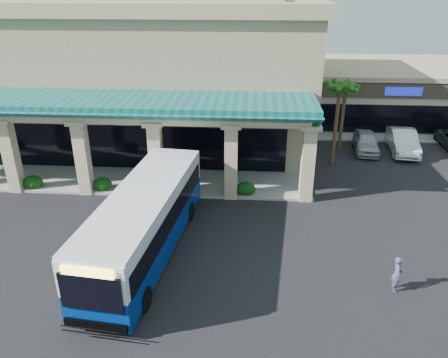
# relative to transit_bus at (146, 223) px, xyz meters

# --- Properties ---
(ground) EXTENTS (110.00, 110.00, 0.00)m
(ground) POSITION_rel_transit_bus_xyz_m (2.23, 1.00, -1.66)
(ground) COLOR black
(main_building) EXTENTS (30.80, 14.80, 11.35)m
(main_building) POSITION_rel_transit_bus_xyz_m (-5.77, 17.00, 4.01)
(main_building) COLOR tan
(main_building) RESTS_ON ground
(arcade) EXTENTS (30.00, 6.20, 5.70)m
(arcade) POSITION_rel_transit_bus_xyz_m (-5.77, 7.80, 1.19)
(arcade) COLOR #0E5555
(arcade) RESTS_ON ground
(strip_mall) EXTENTS (22.50, 12.50, 4.90)m
(strip_mall) POSITION_rel_transit_bus_xyz_m (20.23, 25.00, 0.79)
(strip_mall) COLOR beige
(strip_mall) RESTS_ON ground
(palm_0) EXTENTS (2.40, 2.40, 6.60)m
(palm_0) POSITION_rel_transit_bus_xyz_m (10.73, 12.00, 1.64)
(palm_0) COLOR #245817
(palm_0) RESTS_ON ground
(palm_1) EXTENTS (2.40, 2.40, 5.80)m
(palm_1) POSITION_rel_transit_bus_xyz_m (11.73, 15.00, 1.24)
(palm_1) COLOR #245817
(palm_1) RESTS_ON ground
(broadleaf_tree) EXTENTS (2.60, 2.60, 4.81)m
(broadleaf_tree) POSITION_rel_transit_bus_xyz_m (9.73, 20.00, 0.74)
(broadleaf_tree) COLOR #0B340B
(broadleaf_tree) RESTS_ON ground
(transit_bus) EXTENTS (4.04, 12.14, 3.33)m
(transit_bus) POSITION_rel_transit_bus_xyz_m (0.00, 0.00, 0.00)
(transit_bus) COLOR navy
(transit_bus) RESTS_ON ground
(pedestrian) EXTENTS (0.43, 0.62, 1.65)m
(pedestrian) POSITION_rel_transit_bus_xyz_m (11.24, -2.06, -0.84)
(pedestrian) COLOR #434465
(pedestrian) RESTS_ON ground
(car_silver) EXTENTS (2.26, 4.60, 1.51)m
(car_silver) POSITION_rel_transit_bus_xyz_m (13.72, 14.82, -0.91)
(car_silver) COLOR #B1B1BE
(car_silver) RESTS_ON ground
(car_white) EXTENTS (2.33, 5.31, 1.70)m
(car_white) POSITION_rel_transit_bus_xyz_m (16.50, 14.87, -0.81)
(car_white) COLOR white
(car_white) RESTS_ON ground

